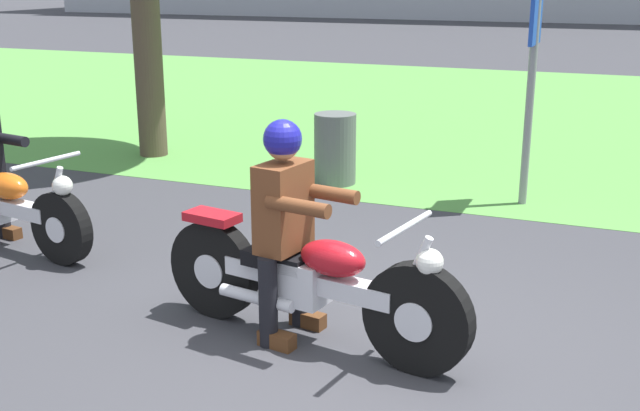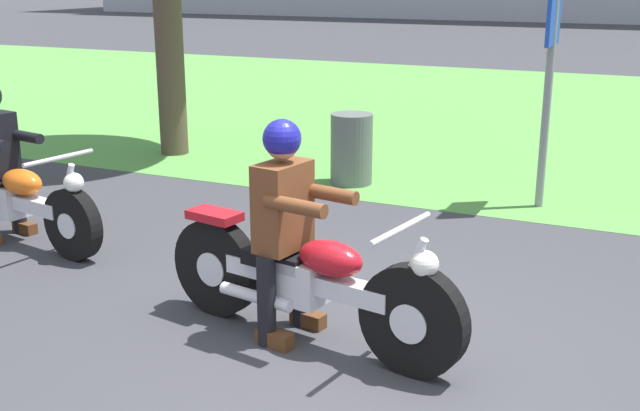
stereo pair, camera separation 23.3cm
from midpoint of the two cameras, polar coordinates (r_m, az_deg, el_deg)
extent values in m
plane|color=#38383D|center=(4.86, 4.99, -11.43)|extent=(120.00, 120.00, 0.00)
cube|color=#549342|center=(13.61, 18.54, 6.04)|extent=(60.00, 12.00, 0.01)
cylinder|color=black|center=(4.66, 8.17, -8.21)|extent=(0.69, 0.24, 0.68)
cylinder|color=silver|center=(4.66, 8.17, -8.21)|extent=(0.26, 0.18, 0.24)
cylinder|color=black|center=(5.44, -6.25, -4.43)|extent=(0.69, 0.24, 0.68)
cylinder|color=silver|center=(5.44, -6.25, -4.43)|extent=(0.26, 0.18, 0.24)
cube|color=silver|center=(4.98, 0.38, -5.37)|extent=(1.22, 0.35, 0.12)
cube|color=silver|center=(5.01, -0.10, -5.46)|extent=(0.36, 0.29, 0.28)
ellipsoid|color=#B2141E|center=(4.82, 2.15, -3.84)|extent=(0.47, 0.31, 0.22)
cube|color=black|center=(5.06, -1.68, -3.79)|extent=(0.47, 0.31, 0.10)
cube|color=#B2141E|center=(5.32, -6.37, -0.72)|extent=(0.39, 0.26, 0.06)
cylinder|color=silver|center=(4.58, 7.74, -5.23)|extent=(0.26, 0.09, 0.53)
cylinder|color=silver|center=(4.51, 7.32, -1.68)|extent=(0.15, 0.66, 0.04)
sphere|color=white|center=(4.50, 9.04, -4.21)|extent=(0.16, 0.16, 0.16)
cylinder|color=silver|center=(5.09, -3.33, -6.59)|extent=(0.56, 0.17, 0.08)
cylinder|color=black|center=(5.26, -0.14, -5.61)|extent=(0.12, 0.12, 0.59)
cube|color=#593319|center=(5.32, 0.40, -8.19)|extent=(0.25, 0.14, 0.10)
cylinder|color=black|center=(4.99, -2.52, -6.88)|extent=(0.12, 0.12, 0.59)
cube|color=#593319|center=(5.06, -1.94, -9.58)|extent=(0.25, 0.14, 0.10)
cube|color=brown|center=(4.93, -1.34, -0.07)|extent=(0.28, 0.41, 0.56)
cylinder|color=brown|center=(4.92, 1.89, 0.87)|extent=(0.43, 0.16, 0.09)
cylinder|color=brown|center=(4.65, -0.39, -0.05)|extent=(0.43, 0.16, 0.09)
sphere|color=tan|center=(4.83, -1.37, 4.49)|extent=(0.20, 0.20, 0.20)
sphere|color=navy|center=(4.82, -1.37, 4.84)|extent=(0.24, 0.24, 0.24)
cylinder|color=black|center=(6.71, -16.44, -1.30)|extent=(0.61, 0.22, 0.60)
cylinder|color=silver|center=(6.71, -16.44, -1.30)|extent=(0.23, 0.17, 0.21)
cube|color=silver|center=(7.32, -20.50, 0.43)|extent=(1.30, 0.36, 0.12)
cube|color=silver|center=(7.36, -20.71, 0.34)|extent=(0.36, 0.29, 0.28)
ellipsoid|color=orange|center=(7.13, -19.81, 1.59)|extent=(0.47, 0.31, 0.22)
cylinder|color=silver|center=(6.68, -16.88, 0.82)|extent=(0.26, 0.09, 0.53)
cylinder|color=silver|center=(6.65, -17.36, 3.29)|extent=(0.15, 0.66, 0.04)
sphere|color=white|center=(6.57, -16.36, 1.60)|extent=(0.16, 0.16, 0.16)
cylinder|color=black|center=(7.58, -20.10, 0.19)|extent=(0.12, 0.12, 0.55)
cube|color=#593319|center=(7.60, -19.67, -1.51)|extent=(0.25, 0.14, 0.10)
cylinder|color=black|center=(7.26, -19.64, 4.71)|extent=(0.43, 0.16, 0.09)
cylinder|color=brown|center=(10.26, -10.22, 12.38)|extent=(0.35, 0.35, 3.17)
cylinder|color=#595E5B|center=(8.77, 3.05, 4.08)|extent=(0.46, 0.46, 0.78)
cylinder|color=gray|center=(8.04, 16.98, 8.84)|extent=(0.08, 0.08, 2.60)
camera|label=1|loc=(0.12, -88.67, 0.39)|focal=44.42mm
camera|label=2|loc=(0.12, 91.33, -0.39)|focal=44.42mm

